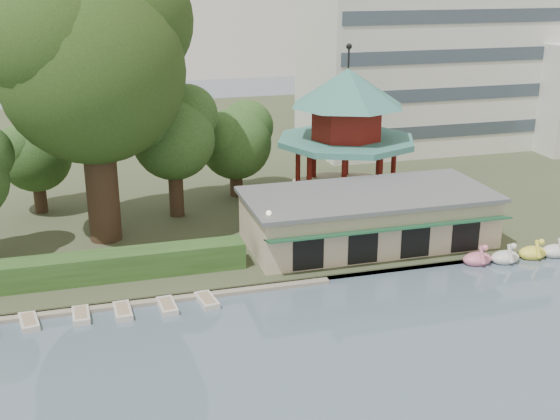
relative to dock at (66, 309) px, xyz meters
name	(u,v)px	position (x,y,z in m)	size (l,w,h in m)	color
shore	(179,157)	(12.00, 34.80, 0.08)	(220.00, 70.00, 0.40)	#424930
embankment	(254,285)	(12.00, 0.10, 0.03)	(220.00, 0.60, 0.30)	gray
dock	(66,309)	(0.00, 0.00, 0.00)	(34.00, 1.60, 0.24)	gray
boathouse	(368,217)	(22.00, 4.77, 2.25)	(18.60, 9.39, 3.90)	#C1AB90
pavilion	(347,122)	(24.00, 14.80, 7.36)	(12.40, 12.40, 13.50)	#C1AB90
office_building	(462,64)	(44.67, 31.80, 9.61)	(38.00, 18.00, 20.00)	silver
hedge	(16,276)	(-3.00, 3.30, 1.18)	(30.00, 2.00, 1.80)	#335624
lamp_post	(269,229)	(13.50, 1.80, 3.22)	(0.36, 0.36, 4.28)	black
big_tree	(93,55)	(3.18, 11.02, 14.14)	(14.68, 13.68, 21.10)	#3A281C
small_trees	(60,156)	(0.08, 14.58, 6.12)	(39.57, 16.24, 10.80)	#3A281C
swan_boats	(559,250)	(34.98, -0.66, 0.28)	(15.67, 2.10, 1.92)	pink
moored_rowboats	(10,325)	(-3.15, -1.34, 0.06)	(24.92, 2.69, 0.36)	beige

